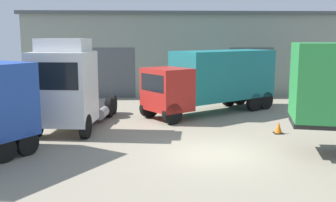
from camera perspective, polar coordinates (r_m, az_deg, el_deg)
name	(u,v)px	position (r m, az deg, el deg)	size (l,w,h in m)	color
ground_plane	(212,155)	(14.90, 6.45, -7.76)	(60.00, 60.00, 0.00)	gray
warehouse_building	(179,53)	(31.26, 1.65, 6.98)	(23.12, 6.70, 6.15)	gray
tractor_unit_white	(68,89)	(18.50, -14.32, 1.75)	(3.29, 6.84, 4.29)	silver
box_truck_red	(214,78)	(22.65, 6.65, 3.32)	(8.16, 6.55, 3.57)	red
traffic_cone	(278,128)	(18.59, 15.73, -3.80)	(0.40, 0.40, 0.55)	black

